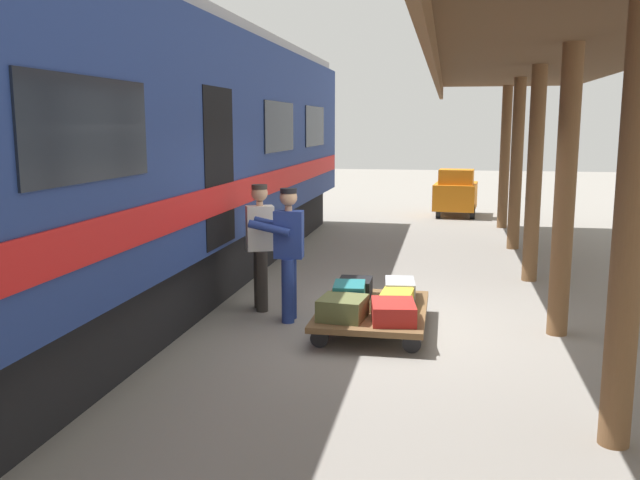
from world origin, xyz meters
name	(u,v)px	position (x,y,z in m)	size (l,w,h in m)	color
ground_plane	(396,325)	(0.00, 0.00, 0.00)	(60.00, 60.00, 0.00)	gray
platform_canopy	(568,56)	(-1.86, 0.00, 3.25)	(3.20, 18.22, 3.56)	brown
train_car	(110,158)	(3.77, 0.00, 2.06)	(3.02, 18.02, 4.00)	navy
luggage_cart	(373,311)	(0.28, 0.23, 0.24)	(1.29, 1.93, 0.28)	brown
suitcase_olive_duffel	(343,308)	(0.57, 0.77, 0.40)	(0.51, 0.53, 0.25)	brown
suitcase_teal_softside	(349,295)	(0.57, 0.23, 0.42)	(0.37, 0.52, 0.29)	#1E666B
suitcase_yellow_case	(397,300)	(-0.02, 0.23, 0.39)	(0.36, 0.52, 0.21)	gold
suitcase_red_plastic	(393,312)	(-0.02, 0.77, 0.39)	(0.48, 0.62, 0.22)	#AD231E
suitcase_gray_aluminum	(400,289)	(-0.02, -0.30, 0.40)	(0.37, 0.59, 0.23)	#9EA0A5
suitcase_black_hardshell	(355,288)	(0.57, -0.30, 0.39)	(0.42, 0.49, 0.22)	black
porter_in_overalls	(287,250)	(1.39, 0.02, 0.93)	(0.68, 0.45, 1.70)	navy
porter_by_door	(262,242)	(1.85, -0.43, 0.93)	(0.74, 0.60, 1.70)	#332D28
baggage_tug	(456,193)	(-0.81, -10.65, 0.63)	(1.24, 1.78, 1.30)	orange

